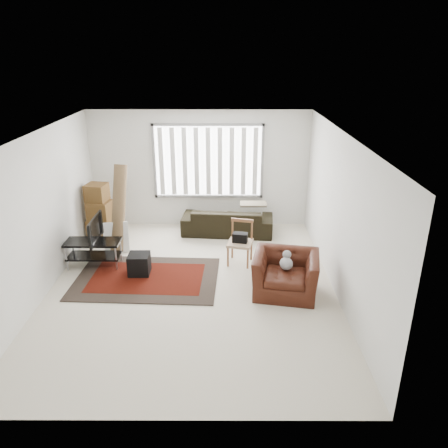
# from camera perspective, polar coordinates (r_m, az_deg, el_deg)

# --- Properties ---
(room) EXTENTS (6.00, 6.02, 2.71)m
(room) POSITION_cam_1_polar(r_m,az_deg,el_deg) (7.63, -4.01, 5.27)
(room) COLOR beige
(room) RESTS_ON ground
(persian_rug) EXTENTS (2.66, 1.84, 0.02)m
(persian_rug) POSITION_cam_1_polar(r_m,az_deg,el_deg) (8.22, -10.04, -6.98)
(persian_rug) COLOR black
(persian_rug) RESTS_ON ground
(tv_stand) EXTENTS (1.04, 0.47, 0.52)m
(tv_stand) POSITION_cam_1_polar(r_m,az_deg,el_deg) (8.77, -16.69, -3.02)
(tv_stand) COLOR black
(tv_stand) RESTS_ON ground
(tv) EXTENTS (0.11, 0.85, 0.49)m
(tv) POSITION_cam_1_polar(r_m,az_deg,el_deg) (8.62, -16.96, -0.68)
(tv) COLOR black
(tv) RESTS_ON tv_stand
(subwoofer) EXTENTS (0.39, 0.39, 0.39)m
(subwoofer) POSITION_cam_1_polar(r_m,az_deg,el_deg) (8.31, -11.01, -5.14)
(subwoofer) COLOR black
(subwoofer) RESTS_ON persian_rug
(moving_boxes) EXTENTS (0.59, 0.55, 1.26)m
(moving_boxes) POSITION_cam_1_polar(r_m,az_deg,el_deg) (9.89, -15.91, 1.25)
(moving_boxes) COLOR brown
(moving_boxes) RESTS_ON ground
(white_flatpack) EXTENTS (0.53, 0.28, 0.64)m
(white_flatpack) POSITION_cam_1_polar(r_m,az_deg,el_deg) (9.26, -13.89, -1.72)
(white_flatpack) COLOR silver
(white_flatpack) RESTS_ON ground
(rolled_rug) EXTENTS (0.45, 0.80, 1.79)m
(rolled_rug) POSITION_cam_1_polar(r_m,az_deg,el_deg) (9.22, -13.58, 2.02)
(rolled_rug) COLOR brown
(rolled_rug) RESTS_ON ground
(sofa) EXTENTS (2.11, 1.06, 0.78)m
(sofa) POSITION_cam_1_polar(r_m,az_deg,el_deg) (9.89, 0.46, 0.93)
(sofa) COLOR black
(sofa) RESTS_ON ground
(side_chair) EXTENTS (0.55, 0.55, 0.86)m
(side_chair) POSITION_cam_1_polar(r_m,az_deg,el_deg) (8.48, 2.13, -2.18)
(side_chair) COLOR tan
(side_chair) RESTS_ON ground
(armchair) EXTENTS (1.25, 1.14, 0.81)m
(armchair) POSITION_cam_1_polar(r_m,az_deg,el_deg) (7.57, 8.06, -6.11)
(armchair) COLOR #3D170C
(armchair) RESTS_ON ground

